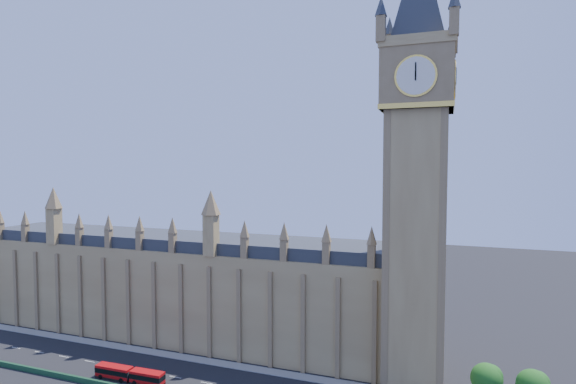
% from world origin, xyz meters
% --- Properties ---
extents(palace_westminster, '(120.00, 20.00, 28.00)m').
position_xyz_m(palace_westminster, '(-25.00, 22.00, 13.86)').
color(palace_westminster, olive).
rests_on(palace_westminster, ground).
extents(elizabeth_tower, '(20.59, 20.59, 105.00)m').
position_xyz_m(elizabeth_tower, '(38.00, 13.99, 54.56)').
color(elizabeth_tower, olive).
rests_on(elizabeth_tower, ground).
extents(kerb_north, '(160.00, 3.00, 0.16)m').
position_xyz_m(kerb_north, '(0.00, 9.50, 0.08)').
color(kerb_north, gray).
rests_on(kerb_north, ground).
extents(tree_east_near, '(6.00, 6.00, 8.50)m').
position_xyz_m(tree_east_near, '(52.22, 10.08, 5.64)').
color(tree_east_near, '#382619').
rests_on(tree_east_near, ground).
extents(red_bus, '(16.67, 2.97, 2.82)m').
position_xyz_m(red_bus, '(-20.34, -4.89, 1.49)').
color(red_bus, '#B20B0E').
rests_on(red_bus, ground).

